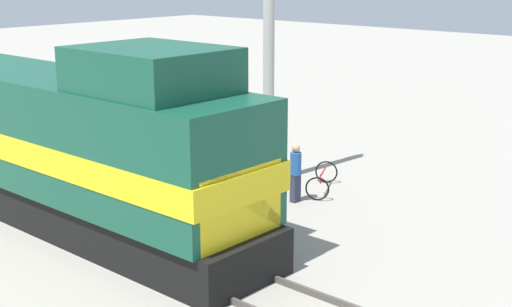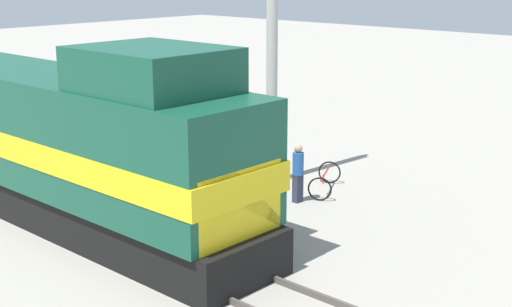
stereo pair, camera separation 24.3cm
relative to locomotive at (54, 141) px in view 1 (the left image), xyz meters
name	(u,v)px [view 1 (the left image)]	position (x,y,z in m)	size (l,w,h in m)	color
ground_plane	(111,236)	(0.00, -2.36, -2.20)	(120.00, 120.00, 0.00)	gray
rail_near	(88,241)	(-0.72, -2.36, -2.12)	(0.08, 40.45, 0.15)	#4C4742
rail_far	(132,226)	(0.72, -2.36, -2.12)	(0.08, 40.45, 0.15)	#4C4742
locomotive	(54,141)	(0.00, 0.00, 0.00)	(3.05, 15.82, 5.13)	black
utility_pole	(269,32)	(6.44, -2.34, 2.71)	(1.80, 0.36, 9.66)	#B2B2AD
vendor_umbrella	(171,117)	(4.64, 0.33, -0.10)	(1.94, 1.94, 2.32)	#4C4C4C
billboard_sign	(116,91)	(4.37, 2.85, 0.52)	(1.70, 0.12, 3.67)	#595959
shrub_cluster	(178,154)	(5.65, 1.18, -1.69)	(1.00, 1.00, 1.00)	#236028
person_bystander	(296,171)	(5.44, -4.27, -1.22)	(0.34, 0.34, 1.80)	#2D3347
bicycle	(322,180)	(6.80, -4.27, -1.82)	(2.03, 1.54, 0.74)	black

